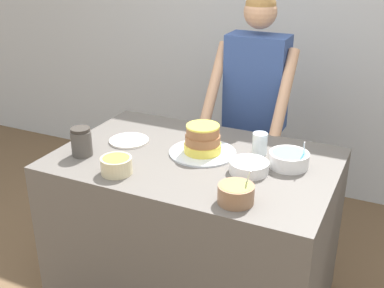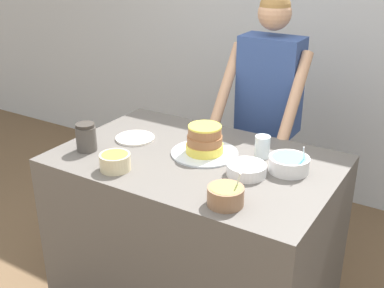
# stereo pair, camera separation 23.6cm
# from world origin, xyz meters

# --- Properties ---
(wall_back) EXTENTS (10.00, 0.05, 2.60)m
(wall_back) POSITION_xyz_m (0.00, 2.05, 1.30)
(wall_back) COLOR silver
(wall_back) RESTS_ON ground_plane
(counter) EXTENTS (1.41, 0.92, 0.89)m
(counter) POSITION_xyz_m (0.00, 0.46, 0.45)
(counter) COLOR #5B5651
(counter) RESTS_ON ground_plane
(person_baker) EXTENTS (0.51, 0.45, 1.64)m
(person_baker) POSITION_xyz_m (0.06, 1.23, 1.00)
(person_baker) COLOR #2D2D38
(person_baker) RESTS_ON ground_plane
(cake) EXTENTS (0.35, 0.35, 0.16)m
(cake) POSITION_xyz_m (0.02, 0.52, 0.96)
(cake) COLOR silver
(cake) RESTS_ON counter
(frosting_bowl_olive) EXTENTS (0.16, 0.16, 0.14)m
(frosting_bowl_olive) POSITION_xyz_m (0.35, 0.13, 0.94)
(frosting_bowl_olive) COLOR #936B4C
(frosting_bowl_olive) RESTS_ON counter
(frosting_bowl_orange) EXTENTS (0.15, 0.15, 0.08)m
(frosting_bowl_orange) POSITION_xyz_m (-0.26, 0.14, 0.94)
(frosting_bowl_orange) COLOR beige
(frosting_bowl_orange) RESTS_ON counter
(frosting_bowl_pink) EXTENTS (0.19, 0.19, 0.06)m
(frosting_bowl_pink) POSITION_xyz_m (0.30, 0.42, 0.92)
(frosting_bowl_pink) COLOR white
(frosting_bowl_pink) RESTS_ON counter
(frosting_bowl_blue) EXTENTS (0.19, 0.19, 0.15)m
(frosting_bowl_blue) POSITION_xyz_m (0.46, 0.56, 0.93)
(frosting_bowl_blue) COLOR white
(frosting_bowl_blue) RESTS_ON counter
(drinking_glass) EXTENTS (0.08, 0.08, 0.11)m
(drinking_glass) POSITION_xyz_m (0.28, 0.64, 0.95)
(drinking_glass) COLOR silver
(drinking_glass) RESTS_ON counter
(ceramic_plate) EXTENTS (0.21, 0.21, 0.01)m
(ceramic_plate) POSITION_xyz_m (-0.41, 0.49, 0.90)
(ceramic_plate) COLOR white
(ceramic_plate) RESTS_ON counter
(stoneware_jar) EXTENTS (0.11, 0.11, 0.15)m
(stoneware_jar) POSITION_xyz_m (-0.53, 0.24, 0.96)
(stoneware_jar) COLOR #4C4742
(stoneware_jar) RESTS_ON counter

